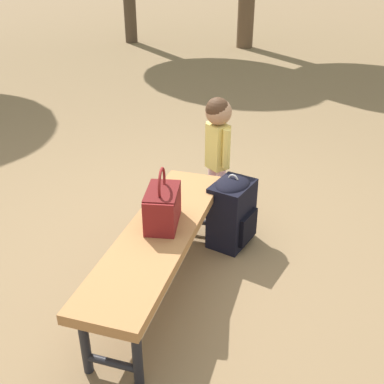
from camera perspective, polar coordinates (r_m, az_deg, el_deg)
ground_plane at (r=3.39m, az=-2.81°, el=-6.47°), size 40.00×40.00×0.00m
park_bench at (r=2.76m, az=-4.07°, el=-5.73°), size 1.62×0.49×0.45m
handbag at (r=2.72m, az=-3.67°, el=-1.68°), size 0.34×0.22×0.37m
child_standing at (r=3.48m, az=3.20°, el=6.56°), size 0.20×0.21×0.97m
backpack_large at (r=3.28m, az=4.97°, el=-2.18°), size 0.39×0.35×0.55m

